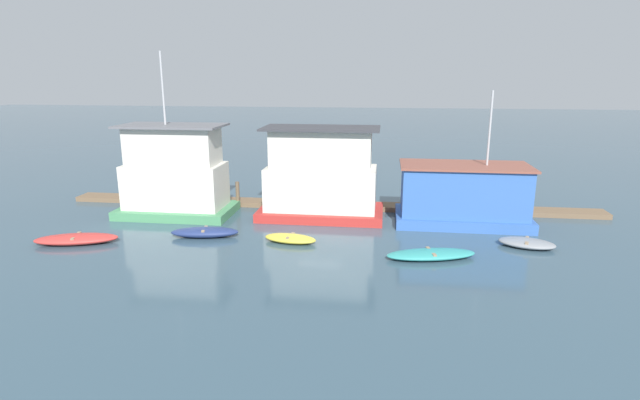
# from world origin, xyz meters

# --- Properties ---
(ground_plane) EXTENTS (200.00, 200.00, 0.00)m
(ground_plane) POSITION_xyz_m (0.00, 0.00, 0.00)
(ground_plane) COLOR #385160
(dock_walkway) EXTENTS (33.80, 1.46, 0.30)m
(dock_walkway) POSITION_xyz_m (0.00, 2.66, 0.15)
(dock_walkway) COLOR brown
(dock_walkway) RESTS_ON ground_plane
(houseboat_green) EXTENTS (6.72, 3.87, 9.57)m
(houseboat_green) POSITION_xyz_m (-8.84, -0.18, 2.42)
(houseboat_green) COLOR #4C9360
(houseboat_green) RESTS_ON ground_plane
(houseboat_red) EXTENTS (7.33, 3.89, 5.34)m
(houseboat_red) POSITION_xyz_m (-0.13, 0.51, 2.37)
(houseboat_red) COLOR red
(houseboat_red) RESTS_ON ground_plane
(houseboat_blue) EXTENTS (7.43, 3.74, 7.46)m
(houseboat_blue) POSITION_xyz_m (8.01, 0.14, 1.65)
(houseboat_blue) COLOR #3866B7
(houseboat_blue) RESTS_ON ground_plane
(dinghy_red) EXTENTS (4.28, 2.41, 0.48)m
(dinghy_red) POSITION_xyz_m (-11.75, -5.98, 0.24)
(dinghy_red) COLOR red
(dinghy_red) RESTS_ON ground_plane
(dinghy_navy) EXTENTS (3.65, 1.67, 0.52)m
(dinghy_navy) POSITION_xyz_m (-5.69, -4.14, 0.26)
(dinghy_navy) COLOR navy
(dinghy_navy) RESTS_ON ground_plane
(dinghy_yellow) EXTENTS (2.85, 1.56, 0.41)m
(dinghy_yellow) POSITION_xyz_m (-1.07, -4.41, 0.21)
(dinghy_yellow) COLOR yellow
(dinghy_yellow) RESTS_ON ground_plane
(dinghy_teal) EXTENTS (4.40, 2.33, 0.39)m
(dinghy_teal) POSITION_xyz_m (5.81, -5.79, 0.20)
(dinghy_teal) COLOR teal
(dinghy_teal) RESTS_ON ground_plane
(dinghy_grey) EXTENTS (2.97, 2.15, 0.41)m
(dinghy_grey) POSITION_xyz_m (10.65, -3.58, 0.21)
(dinghy_grey) COLOR gray
(dinghy_grey) RESTS_ON ground_plane
(mooring_post_near_left) EXTENTS (0.24, 0.24, 1.72)m
(mooring_post_near_left) POSITION_xyz_m (-5.61, 1.68, 0.86)
(mooring_post_near_left) COLOR brown
(mooring_post_near_left) RESTS_ON ground_plane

